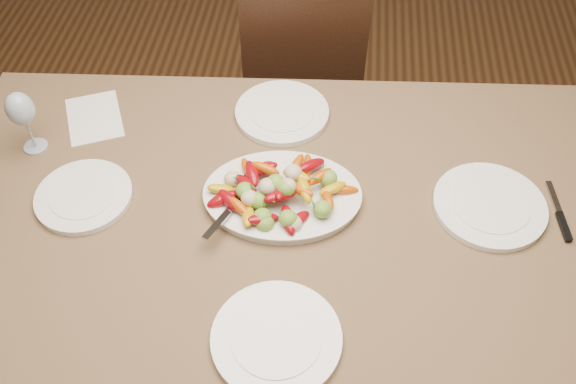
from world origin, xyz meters
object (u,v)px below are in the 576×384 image
Objects in this scene: serving_platter at (282,197)px; wine_glass at (25,120)px; dining_table at (288,287)px; chair_far at (299,74)px; plate_far at (282,113)px; plate_right at (490,206)px; plate_left at (84,196)px; plate_near at (276,339)px.

wine_glass is at bearing 170.07° from serving_platter.
dining_table is 0.90m from chair_far.
chair_far is at bearing 89.37° from plate_far.
serving_platter is (0.03, -0.87, 0.30)m from chair_far.
chair_far reaches higher than plate_far.
serving_platter reaches higher than dining_table.
serving_platter is 1.95× the size of wine_glass.
plate_right is 0.64m from plate_far.
plate_left reaches higher than dining_table.
plate_far is at bearing 80.41° from chair_far.
plate_left is (-0.49, -0.92, 0.29)m from chair_far.
dining_table is at bearing -11.55° from wine_glass.
plate_right is 1.25m from wine_glass.
chair_far is 1.08m from wine_glass.
plate_near is at bearing -33.25° from plate_left.
chair_far is 0.92m from serving_platter.
dining_table is 0.53m from plate_far.
chair_far reaches higher than plate_near.
chair_far is at bearing 92.63° from plate_near.
wine_glass reaches higher than plate_left.
dining_table is 6.36× the size of plate_near.
plate_far is at bearing 95.07° from plate_near.
plate_near is 1.41× the size of wine_glass.
plate_far is 0.71m from wine_glass.
plate_left and plate_right have the same top height.
serving_platter is at bearing 82.97° from chair_far.
chair_far reaches higher than dining_table.
wine_glass is (-0.74, 0.53, 0.09)m from plate_near.
chair_far is 3.45× the size of plate_far.
serving_platter is 1.38× the size of plate_right.
chair_far is 2.38× the size of serving_platter.
plate_far is at bearing 152.18° from plate_right.
wine_glass reaches higher than plate_near.
plate_near reaches higher than dining_table.
plate_far is (-0.04, 0.33, -0.00)m from serving_platter.
chair_far is (-0.05, 0.90, 0.10)m from dining_table.
plate_right and plate_far have the same top height.
plate_left and plate_far have the same top height.
chair_far is at bearing 91.93° from serving_platter.
dining_table is 0.65m from plate_right.
wine_glass is at bearing 144.43° from plate_near.
plate_left is 0.87× the size of plate_right.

